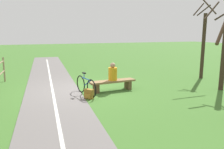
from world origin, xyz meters
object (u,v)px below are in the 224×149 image
(bench, at_px, (112,83))
(person_seated, at_px, (113,73))
(tree_far_left, at_px, (203,42))
(backpack, at_px, (89,94))
(bicycle, at_px, (86,86))
(tree_mid_field, at_px, (224,49))

(bench, distance_m, person_seated, 0.46)
(person_seated, bearing_deg, bench, 0.00)
(tree_far_left, bearing_deg, backpack, 13.54)
(bicycle, distance_m, tree_mid_field, 6.13)
(bicycle, height_order, backpack, bicycle)
(person_seated, height_order, tree_mid_field, tree_mid_field)
(bench, relative_size, backpack, 5.48)
(bicycle, height_order, tree_mid_field, tree_mid_field)
(backpack, relative_size, tree_far_left, 0.08)
(backpack, height_order, tree_far_left, tree_far_left)
(person_seated, bearing_deg, bicycle, 7.40)
(person_seated, distance_m, tree_far_left, 5.73)
(bench, distance_m, bicycle, 1.28)
(backpack, bearing_deg, tree_far_left, -166.46)
(backpack, xyz_separation_m, tree_far_left, (-6.83, -1.65, 1.79))
(person_seated, height_order, backpack, person_seated)
(bicycle, relative_size, tree_far_left, 0.36)
(bench, height_order, tree_far_left, tree_far_left)
(person_seated, xyz_separation_m, tree_far_left, (-5.54, -0.83, 1.19))
(person_seated, distance_m, bicycle, 1.35)
(bench, xyz_separation_m, tree_mid_field, (-4.58, 1.49, 1.48))
(bench, relative_size, tree_mid_field, 0.53)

